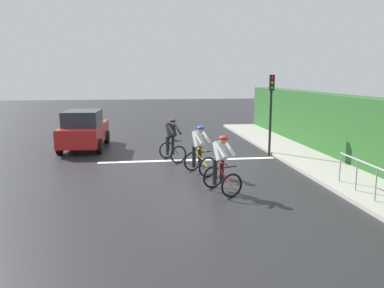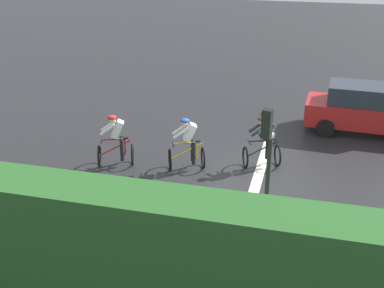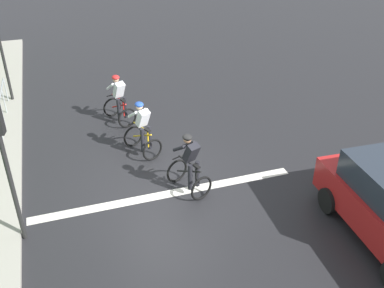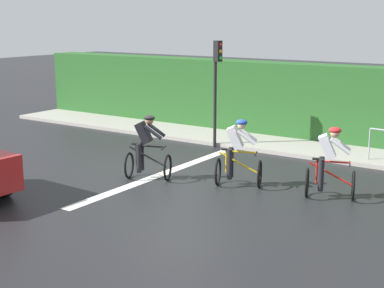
# 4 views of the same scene
# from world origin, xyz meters

# --- Properties ---
(ground_plane) EXTENTS (80.00, 80.00, 0.00)m
(ground_plane) POSITION_xyz_m (0.00, 0.00, 0.00)
(ground_plane) COLOR black
(sidewalk_kerb) EXTENTS (2.80, 24.51, 0.12)m
(sidewalk_kerb) POSITION_xyz_m (-5.01, 2.00, 0.06)
(sidewalk_kerb) COLOR #9E998E
(sidewalk_kerb) RESTS_ON ground
(stone_wall_low) EXTENTS (0.44, 24.51, 0.58)m
(stone_wall_low) POSITION_xyz_m (-5.91, 2.00, 0.29)
(stone_wall_low) COLOR gray
(stone_wall_low) RESTS_ON ground
(hedge_wall) EXTENTS (1.10, 24.51, 2.54)m
(hedge_wall) POSITION_xyz_m (-6.21, 2.00, 1.27)
(hedge_wall) COLOR #265623
(hedge_wall) RESTS_ON ground
(road_marking_stop_line) EXTENTS (7.00, 0.30, 0.01)m
(road_marking_stop_line) POSITION_xyz_m (0.00, -0.28, 0.00)
(road_marking_stop_line) COLOR silver
(road_marking_stop_line) RESTS_ON ground
(cyclist_lead) EXTENTS (1.00, 1.24, 1.66)m
(cyclist_lead) POSITION_xyz_m (-0.41, 4.10, 0.80)
(cyclist_lead) COLOR black
(cyclist_lead) RESTS_ON ground
(cyclist_second) EXTENTS (1.03, 1.25, 1.66)m
(cyclist_second) POSITION_xyz_m (-0.11, 1.90, 0.80)
(cyclist_second) COLOR black
(cyclist_second) RESTS_ON ground
(cyclist_mid) EXTENTS (1.03, 1.25, 1.66)m
(cyclist_mid) POSITION_xyz_m (0.63, -0.31, 0.80)
(cyclist_mid) COLOR black
(cyclist_mid) RESTS_ON ground
(car_red) EXTENTS (2.04, 4.18, 1.76)m
(car_red) POSITION_xyz_m (4.39, -3.41, 0.87)
(car_red) COLOR #B21E1E
(car_red) RESTS_ON ground
(traffic_light_near_crossing) EXTENTS (0.24, 0.31, 3.34)m
(traffic_light_near_crossing) POSITION_xyz_m (-3.52, -0.79, 2.22)
(traffic_light_near_crossing) COLOR black
(traffic_light_near_crossing) RESTS_ON ground
(pedestrian_railing_kerbside) EXTENTS (0.13, 2.93, 1.03)m
(pedestrian_railing_kerbside) POSITION_xyz_m (-4.11, 5.31, 0.77)
(pedestrian_railing_kerbside) COLOR #999EA3
(pedestrian_railing_kerbside) RESTS_ON ground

